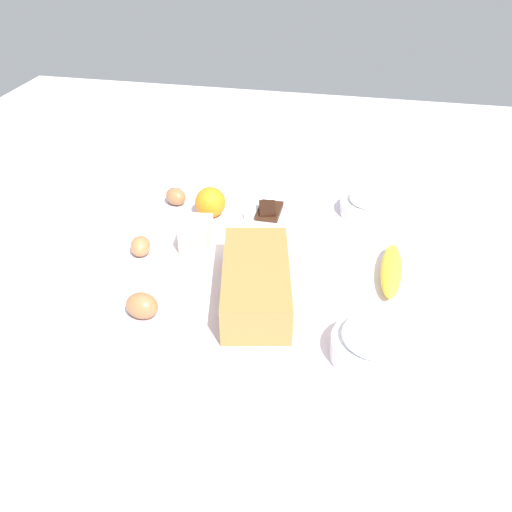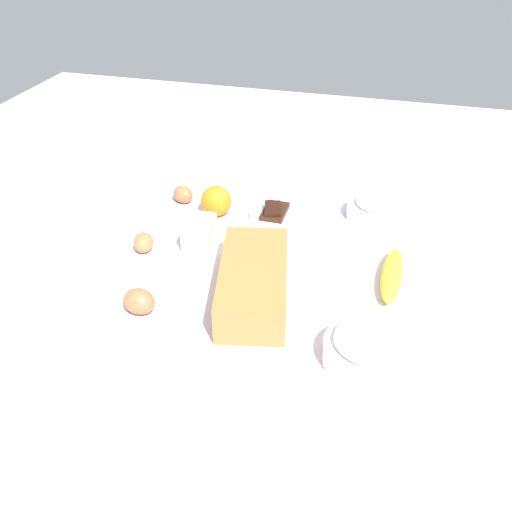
{
  "view_description": "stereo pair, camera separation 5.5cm",
  "coord_description": "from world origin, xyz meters",
  "px_view_note": "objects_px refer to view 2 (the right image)",
  "views": [
    {
      "loc": [
        0.93,
        0.19,
        0.7
      ],
      "look_at": [
        0.0,
        0.0,
        0.04
      ],
      "focal_mm": 38.36,
      "sensor_mm": 36.0,
      "label": 1
    },
    {
      "loc": [
        0.92,
        0.25,
        0.7
      ],
      "look_at": [
        0.0,
        0.0,
        0.04
      ],
      "focal_mm": 38.36,
      "sensor_mm": 36.0,
      "label": 2
    }
  ],
  "objects_px": {
    "chocolate_plate": "(275,214)",
    "loaf_pan": "(253,281)",
    "egg_near_butter": "(183,194)",
    "flour_bowl": "(376,208)",
    "egg_beside_bowl": "(143,243)",
    "egg_loose": "(139,301)",
    "sugar_bowl": "(367,348)",
    "butter_block": "(199,232)",
    "banana": "(392,275)",
    "orange_fruit": "(216,201)"
  },
  "relations": [
    {
      "from": "banana",
      "to": "chocolate_plate",
      "type": "height_order",
      "value": "banana"
    },
    {
      "from": "banana",
      "to": "egg_loose",
      "type": "height_order",
      "value": "egg_loose"
    },
    {
      "from": "flour_bowl",
      "to": "egg_near_butter",
      "type": "distance_m",
      "value": 0.49
    },
    {
      "from": "egg_beside_bowl",
      "to": "chocolate_plate",
      "type": "height_order",
      "value": "egg_beside_bowl"
    },
    {
      "from": "flour_bowl",
      "to": "butter_block",
      "type": "bearing_deg",
      "value": -59.37
    },
    {
      "from": "egg_near_butter",
      "to": "flour_bowl",
      "type": "bearing_deg",
      "value": 96.01
    },
    {
      "from": "flour_bowl",
      "to": "egg_loose",
      "type": "bearing_deg",
      "value": -40.18
    },
    {
      "from": "loaf_pan",
      "to": "banana",
      "type": "height_order",
      "value": "loaf_pan"
    },
    {
      "from": "egg_near_butter",
      "to": "chocolate_plate",
      "type": "relative_size",
      "value": 0.44
    },
    {
      "from": "orange_fruit",
      "to": "butter_block",
      "type": "height_order",
      "value": "orange_fruit"
    },
    {
      "from": "orange_fruit",
      "to": "chocolate_plate",
      "type": "bearing_deg",
      "value": 99.78
    },
    {
      "from": "butter_block",
      "to": "flour_bowl",
      "type": "bearing_deg",
      "value": 120.63
    },
    {
      "from": "butter_block",
      "to": "egg_beside_bowl",
      "type": "height_order",
      "value": "butter_block"
    },
    {
      "from": "sugar_bowl",
      "to": "egg_loose",
      "type": "xyz_separation_m",
      "value": [
        -0.02,
        -0.44,
        -0.01
      ]
    },
    {
      "from": "loaf_pan",
      "to": "flour_bowl",
      "type": "bearing_deg",
      "value": 139.82
    },
    {
      "from": "egg_near_butter",
      "to": "egg_loose",
      "type": "xyz_separation_m",
      "value": [
        0.43,
        0.08,
        0.0
      ]
    },
    {
      "from": "sugar_bowl",
      "to": "orange_fruit",
      "type": "relative_size",
      "value": 1.97
    },
    {
      "from": "butter_block",
      "to": "egg_near_butter",
      "type": "height_order",
      "value": "butter_block"
    },
    {
      "from": "egg_near_butter",
      "to": "egg_beside_bowl",
      "type": "relative_size",
      "value": 1.04
    },
    {
      "from": "chocolate_plate",
      "to": "loaf_pan",
      "type": "bearing_deg",
      "value": 5.93
    },
    {
      "from": "banana",
      "to": "egg_near_butter",
      "type": "relative_size",
      "value": 3.32
    },
    {
      "from": "loaf_pan",
      "to": "chocolate_plate",
      "type": "distance_m",
      "value": 0.32
    },
    {
      "from": "egg_near_butter",
      "to": "egg_beside_bowl",
      "type": "bearing_deg",
      "value": -0.76
    },
    {
      "from": "flour_bowl",
      "to": "butter_block",
      "type": "distance_m",
      "value": 0.44
    },
    {
      "from": "sugar_bowl",
      "to": "butter_block",
      "type": "relative_size",
      "value": 1.67
    },
    {
      "from": "loaf_pan",
      "to": "flour_bowl",
      "type": "distance_m",
      "value": 0.44
    },
    {
      "from": "orange_fruit",
      "to": "egg_loose",
      "type": "bearing_deg",
      "value": -3.62
    },
    {
      "from": "sugar_bowl",
      "to": "butter_block",
      "type": "distance_m",
      "value": 0.5
    },
    {
      "from": "egg_near_butter",
      "to": "egg_loose",
      "type": "distance_m",
      "value": 0.44
    },
    {
      "from": "chocolate_plate",
      "to": "egg_loose",
      "type": "bearing_deg",
      "value": -21.86
    },
    {
      "from": "loaf_pan",
      "to": "egg_loose",
      "type": "height_order",
      "value": "loaf_pan"
    },
    {
      "from": "orange_fruit",
      "to": "egg_beside_bowl",
      "type": "xyz_separation_m",
      "value": [
        0.2,
        -0.11,
        -0.02
      ]
    },
    {
      "from": "flour_bowl",
      "to": "egg_loose",
      "type": "relative_size",
      "value": 2.19
    },
    {
      "from": "sugar_bowl",
      "to": "egg_beside_bowl",
      "type": "distance_m",
      "value": 0.56
    },
    {
      "from": "egg_near_butter",
      "to": "egg_loose",
      "type": "relative_size",
      "value": 0.88
    },
    {
      "from": "loaf_pan",
      "to": "chocolate_plate",
      "type": "relative_size",
      "value": 2.31
    },
    {
      "from": "orange_fruit",
      "to": "egg_beside_bowl",
      "type": "distance_m",
      "value": 0.23
    },
    {
      "from": "banana",
      "to": "loaf_pan",
      "type": "bearing_deg",
      "value": -65.02
    },
    {
      "from": "egg_beside_bowl",
      "to": "egg_loose",
      "type": "relative_size",
      "value": 0.85
    },
    {
      "from": "loaf_pan",
      "to": "egg_near_butter",
      "type": "bearing_deg",
      "value": -151.9
    },
    {
      "from": "butter_block",
      "to": "chocolate_plate",
      "type": "relative_size",
      "value": 0.69
    },
    {
      "from": "sugar_bowl",
      "to": "egg_near_butter",
      "type": "relative_size",
      "value": 2.62
    },
    {
      "from": "flour_bowl",
      "to": "sugar_bowl",
      "type": "height_order",
      "value": "sugar_bowl"
    },
    {
      "from": "butter_block",
      "to": "egg_near_butter",
      "type": "bearing_deg",
      "value": -148.06
    },
    {
      "from": "sugar_bowl",
      "to": "egg_beside_bowl",
      "type": "xyz_separation_m",
      "value": [
        -0.22,
        -0.52,
        -0.01
      ]
    },
    {
      "from": "loaf_pan",
      "to": "egg_loose",
      "type": "relative_size",
      "value": 4.63
    },
    {
      "from": "sugar_bowl",
      "to": "banana",
      "type": "height_order",
      "value": "sugar_bowl"
    },
    {
      "from": "egg_loose",
      "to": "chocolate_plate",
      "type": "height_order",
      "value": "egg_loose"
    },
    {
      "from": "egg_near_butter",
      "to": "egg_loose",
      "type": "bearing_deg",
      "value": 10.32
    },
    {
      "from": "loaf_pan",
      "to": "chocolate_plate",
      "type": "xyz_separation_m",
      "value": [
        -0.32,
        -0.03,
        -0.03
      ]
    }
  ]
}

